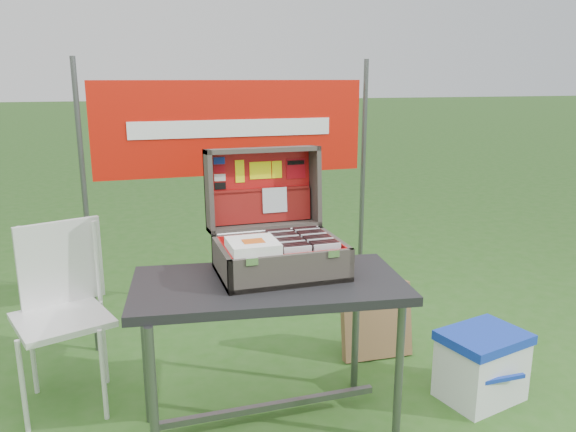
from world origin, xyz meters
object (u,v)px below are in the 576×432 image
object	(u,v)px
cooler	(481,365)
chair	(62,322)
suitcase	(276,213)
cardboard_box	(376,321)
table	(269,358)

from	to	relation	value
cooler	chair	xyz separation A→B (m)	(-1.99, 0.54, 0.27)
suitcase	cardboard_box	xyz separation A→B (m)	(0.71, 0.38, -0.78)
chair	cardboard_box	world-z (taller)	chair
table	suitcase	size ratio (longest dim) A/B	2.12
chair	table	bearing A→B (deg)	-47.68
table	chair	world-z (taller)	chair
chair	cardboard_box	size ratio (longest dim) A/B	2.06
cooler	chair	size ratio (longest dim) A/B	0.45
suitcase	cooler	world-z (taller)	suitcase
cardboard_box	chair	bearing A→B (deg)	-176.92
table	suitcase	xyz separation A→B (m)	(0.07, 0.13, 0.63)
table	cooler	xyz separation A→B (m)	(1.09, -0.06, -0.19)
table	cardboard_box	bearing A→B (deg)	40.60
cardboard_box	cooler	bearing A→B (deg)	-58.95
table	chair	size ratio (longest dim) A/B	1.30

